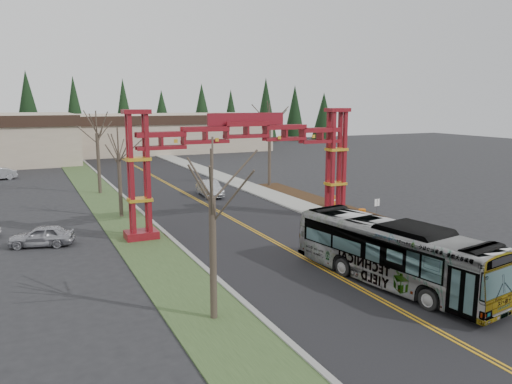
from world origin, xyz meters
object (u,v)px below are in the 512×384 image
bare_tree_right_far (270,125)px  street_sign (377,206)px  bare_tree_median_far (97,134)px  silver_sedan (210,188)px  gateway_arch (246,149)px  barrel_south (362,216)px  transit_bus (393,253)px  retail_building_east (162,132)px  barrel_north (332,201)px  bare_tree_median_near (212,198)px  bare_tree_median_mid (118,154)px  parked_car_near_a (41,236)px  barrel_mid (332,208)px

bare_tree_right_far → street_sign: 20.31m
bare_tree_median_far → silver_sedan: bearing=-32.5°
gateway_arch → barrel_south: bearing=-15.9°
transit_bus → street_sign: size_ratio=5.96×
retail_building_east → street_sign: (-0.58, -65.56, -2.06)m
gateway_arch → street_sign: (9.42, -3.61, -4.53)m
bare_tree_right_far → barrel_north: size_ratio=8.74×
transit_bus → bare_tree_right_far: 31.71m
bare_tree_median_near → bare_tree_right_far: (18.00, 30.23, 1.45)m
bare_tree_median_mid → street_sign: bearing=-32.3°
transit_bus → street_sign: (7.50, 10.66, -0.22)m
bare_tree_median_mid → barrel_south: bare_tree_median_mid is taller
retail_building_east → bare_tree_right_far: size_ratio=4.11×
barrel_north → transit_bus: bearing=-114.6°
transit_bus → parked_car_near_a: (-16.23, 15.41, -0.98)m
transit_bus → street_sign: transit_bus is taller
barrel_south → bare_tree_median_mid: bearing=149.5°
retail_building_east → bare_tree_median_mid: bearing=-108.3°
bare_tree_median_far → bare_tree_right_far: (18.00, -3.27, 0.69)m
street_sign → bare_tree_median_mid: bearing=147.7°
parked_car_near_a → street_sign: 24.21m
bare_tree_right_far → bare_tree_median_far: bearing=169.7°
gateway_arch → bare_tree_median_near: 16.37m
retail_building_east → barrel_mid: 60.85m
bare_tree_median_far → bare_tree_right_far: size_ratio=0.92×
gateway_arch → bare_tree_right_far: bearing=57.9°
retail_building_east → silver_sedan: bearing=-99.5°
street_sign → barrel_mid: 4.98m
retail_building_east → bare_tree_median_mid: (-18.00, -54.55, 1.74)m
bare_tree_median_near → street_sign: size_ratio=3.71×
retail_building_east → street_sign: bearing=-90.5°
bare_tree_right_far → bare_tree_median_mid: bearing=-154.6°
bare_tree_median_far → barrel_south: bearing=-52.2°
transit_bus → bare_tree_right_far: size_ratio=1.30×
silver_sedan → barrel_north: (8.20, -9.70, -0.27)m
retail_building_east → barrel_mid: retail_building_east is taller
bare_tree_median_mid → bare_tree_right_far: 19.99m
gateway_arch → bare_tree_right_far: size_ratio=1.97×
bare_tree_median_far → bare_tree_right_far: 18.31m
silver_sedan → bare_tree_right_far: bare_tree_right_far is taller
silver_sedan → parked_car_near_a: (-16.08, -11.87, -0.10)m
gateway_arch → barrel_north: size_ratio=17.21×
silver_sedan → barrel_south: silver_sedan is taller
bare_tree_right_far → barrel_mid: 16.15m
gateway_arch → barrel_south: (8.86, -2.53, -5.45)m
silver_sedan → street_sign: 18.30m
retail_building_east → transit_bus: bearing=-96.1°
transit_bus → bare_tree_median_near: bearing=170.8°
street_sign → barrel_south: (-0.56, 1.08, -0.92)m
bare_tree_median_mid → bare_tree_right_far: bearing=25.4°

